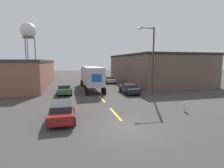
# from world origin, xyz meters

# --- Properties ---
(ground_plane) EXTENTS (160.00, 160.00, 0.00)m
(ground_plane) POSITION_xyz_m (0.00, 0.00, 0.00)
(ground_plane) COLOR #3D3A38
(road_centerline) EXTENTS (0.20, 16.68, 0.01)m
(road_centerline) POSITION_xyz_m (0.00, 9.76, 0.00)
(road_centerline) COLOR yellow
(road_centerline) RESTS_ON ground_plane
(warehouse_left) EXTENTS (9.74, 23.66, 4.90)m
(warehouse_left) POSITION_xyz_m (-12.43, 25.27, 2.45)
(warehouse_left) COLOR brown
(warehouse_left) RESTS_ON ground_plane
(warehouse_right) EXTENTS (13.98, 23.65, 6.10)m
(warehouse_right) POSITION_xyz_m (14.55, 24.72, 3.06)
(warehouse_right) COLOR brown
(warehouse_right) RESTS_ON ground_plane
(semi_truck) EXTENTS (2.75, 12.60, 3.77)m
(semi_truck) POSITION_xyz_m (-0.33, 17.91, 2.26)
(semi_truck) COLOR #B21919
(semi_truck) RESTS_ON ground_plane
(parked_car_left_far) EXTENTS (2.02, 4.69, 1.39)m
(parked_car_left_far) POSITION_xyz_m (-4.56, 14.27, 0.75)
(parked_car_left_far) COLOR #2D5B38
(parked_car_left_far) RESTS_ON ground_plane
(parked_car_right_mid) EXTENTS (2.02, 4.69, 1.39)m
(parked_car_right_mid) POSITION_xyz_m (4.56, 12.39, 0.75)
(parked_car_right_mid) COLOR black
(parked_car_right_mid) RESTS_ON ground_plane
(parked_car_left_near) EXTENTS (2.02, 4.69, 1.39)m
(parked_car_left_near) POSITION_xyz_m (-4.56, 2.71, 0.75)
(parked_car_left_near) COLOR maroon
(parked_car_left_near) RESTS_ON ground_plane
(parked_car_right_far) EXTENTS (2.02, 4.69, 1.39)m
(parked_car_right_far) POSITION_xyz_m (4.56, 25.15, 0.75)
(parked_car_right_far) COLOR #B2B2B7
(parked_car_right_far) RESTS_ON ground_plane
(water_tower) EXTENTS (5.27, 5.27, 17.87)m
(water_tower) POSITION_xyz_m (-17.00, 56.01, 14.99)
(water_tower) COLOR #47474C
(water_tower) RESTS_ON ground_plane
(street_lamp) EXTENTS (2.39, 0.32, 8.99)m
(street_lamp) POSITION_xyz_m (6.61, 9.73, 5.14)
(street_lamp) COLOR #2D2D30
(street_lamp) RESTS_ON ground_plane
(fire_hydrant) EXTENTS (0.22, 0.22, 0.95)m
(fire_hydrant) POSITION_xyz_m (6.51, 2.43, 0.47)
(fire_hydrant) COLOR silver
(fire_hydrant) RESTS_ON ground_plane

